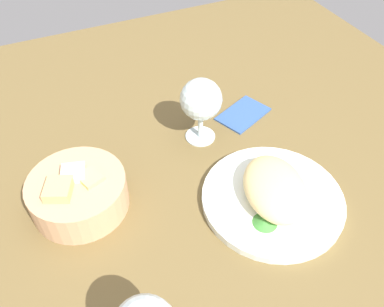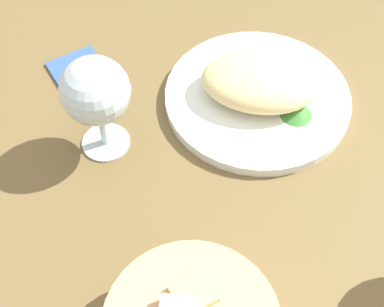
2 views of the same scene
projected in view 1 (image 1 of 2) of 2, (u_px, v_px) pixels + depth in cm
name	position (u px, v px, depth cm)	size (l,w,h in cm)	color
ground_plane	(184.00, 217.00, 67.96)	(140.00, 140.00, 2.00)	brown
plate	(272.00, 199.00, 68.50)	(24.27, 24.27, 1.40)	white
omelette	(275.00, 188.00, 66.42)	(14.84, 10.30, 4.46)	#E9CB85
lettuce_garnish	(265.00, 220.00, 63.76)	(4.09, 4.09, 1.28)	#3D8435
bread_basket	(78.00, 193.00, 66.20)	(16.20, 16.20, 7.79)	tan
wine_glass_near	(201.00, 101.00, 74.28)	(7.98, 7.98, 13.44)	silver
folded_napkin	(243.00, 113.00, 85.27)	(11.00, 7.00, 0.80)	#335697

